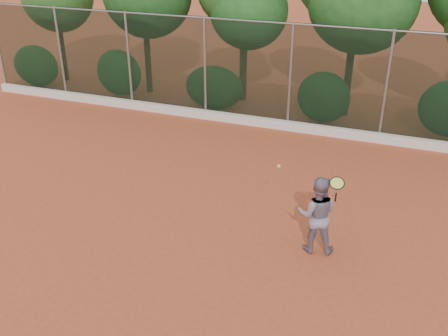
% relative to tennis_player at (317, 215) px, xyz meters
% --- Properties ---
extents(ground, '(80.00, 80.00, 0.00)m').
position_rel_tennis_player_xyz_m(ground, '(-2.29, -0.39, -0.86)').
color(ground, '#AC4A28').
rests_on(ground, ground).
extents(concrete_curb, '(24.00, 0.20, 0.30)m').
position_rel_tennis_player_xyz_m(concrete_curb, '(-2.29, 6.43, -0.71)').
color(concrete_curb, silver).
rests_on(concrete_curb, ground).
extents(tennis_player, '(0.94, 0.79, 1.72)m').
position_rel_tennis_player_xyz_m(tennis_player, '(0.00, 0.00, 0.00)').
color(tennis_player, slate).
rests_on(tennis_player, ground).
extents(chainlink_fence, '(24.09, 0.09, 3.50)m').
position_rel_tennis_player_xyz_m(chainlink_fence, '(-2.29, 6.61, 1.00)').
color(chainlink_fence, black).
rests_on(chainlink_fence, ground).
extents(tennis_racket, '(0.34, 0.32, 0.58)m').
position_rel_tennis_player_xyz_m(tennis_racket, '(0.34, -0.03, 0.78)').
color(tennis_racket, black).
rests_on(tennis_racket, ground).
extents(tennis_ball_in_flight, '(0.07, 0.07, 0.07)m').
position_rel_tennis_player_xyz_m(tennis_ball_in_flight, '(-0.91, 0.20, 0.86)').
color(tennis_ball_in_flight, '#DFEF36').
rests_on(tennis_ball_in_flight, ground).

